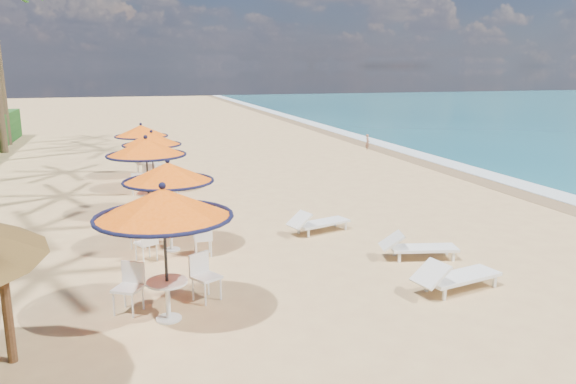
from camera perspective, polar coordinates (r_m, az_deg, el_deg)
The scene contains 12 objects.
ground at distance 12.51m, azimuth 11.58°, elevation -8.96°, with size 160.00×160.00×0.00m, color tan.
foam_strip at distance 25.53m, azimuth 19.52°, elevation 1.65°, with size 1.20×140.00×0.04m, color white.
wetsand_band at distance 25.02m, azimuth 17.85°, elevation 1.55°, with size 1.40×140.00×0.02m, color olive.
station_0 at distance 10.22m, azimuth -12.51°, elevation -2.31°, with size 2.48×2.48×2.58m.
station_1 at distance 14.12m, azimuth -12.18°, elevation 0.79°, with size 2.26×2.26×2.35m.
station_2 at distance 17.67m, azimuth -14.04°, elevation 3.73°, with size 2.42×2.47×2.53m.
station_3 at distance 21.41m, azimuth -13.77°, elevation 4.72°, with size 2.18×2.27×2.27m.
station_4 at distance 24.17m, azimuth -14.57°, elevation 5.40°, with size 2.19×2.23×2.29m.
lounger_near at distance 12.17m, azimuth 16.53°, elevation -8.18°, with size 2.10×1.03×0.72m.
lounger_mid at distance 13.93m, azimuth 12.87°, elevation -5.40°, with size 1.94×0.98×0.67m.
lounger_far at distance 15.68m, azimuth 2.95°, elevation -3.07°, with size 1.93×1.09×0.66m.
person at distance 31.52m, azimuth 8.09°, elevation 5.08°, with size 0.34×0.22×0.94m, color #8A5C46.
Camera 1 is at (-5.64, -10.20, 4.56)m, focal length 35.00 mm.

